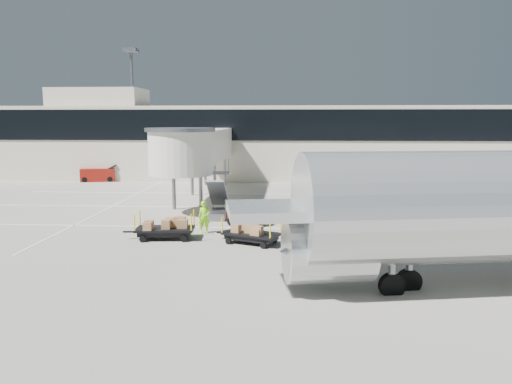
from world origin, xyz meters
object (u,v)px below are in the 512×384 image
(suitcase_cart, at_px, (339,210))
(belt_loader, at_px, (99,175))
(box_cart_far, at_px, (166,228))
(baggage_tug, at_px, (247,216))
(minivan, at_px, (369,184))
(box_cart_near, at_px, (250,233))
(ground_worker, at_px, (204,217))

(suitcase_cart, bearing_deg, belt_loader, 161.38)
(box_cart_far, bearing_deg, belt_loader, 113.15)
(baggage_tug, bearing_deg, minivan, 69.25)
(box_cart_near, bearing_deg, baggage_tug, 119.50)
(suitcase_cart, xyz_separation_m, ground_worker, (-8.32, -5.44, 0.45))
(box_cart_near, xyz_separation_m, belt_loader, (-18.25, 25.79, 0.12))
(baggage_tug, distance_m, belt_loader, 27.55)
(ground_worker, bearing_deg, baggage_tug, 31.57)
(ground_worker, xyz_separation_m, minivan, (11.84, 14.82, 0.14))
(baggage_tug, xyz_separation_m, suitcase_cart, (6.02, 2.95, -0.03))
(box_cart_near, height_order, belt_loader, belt_loader)
(suitcase_cart, distance_m, box_cart_far, 12.36)
(suitcase_cart, relative_size, minivan, 0.75)
(box_cart_far, bearing_deg, ground_worker, 34.00)
(baggage_tug, height_order, belt_loader, belt_loader)
(baggage_tug, relative_size, box_cart_far, 0.62)
(baggage_tug, distance_m, minivan, 15.59)
(box_cart_far, bearing_deg, box_cart_near, -13.51)
(suitcase_cart, bearing_deg, box_cart_near, -106.93)
(minivan, bearing_deg, belt_loader, 167.30)
(baggage_tug, height_order, suitcase_cart, baggage_tug)
(suitcase_cart, relative_size, belt_loader, 0.94)
(box_cart_near, bearing_deg, box_cart_far, -165.07)
(ground_worker, relative_size, belt_loader, 0.48)
(baggage_tug, bearing_deg, belt_loader, 147.03)
(suitcase_cart, height_order, box_cart_far, box_cart_far)
(box_cart_far, height_order, ground_worker, ground_worker)
(box_cart_far, xyz_separation_m, minivan, (13.72, 16.35, 0.49))
(box_cart_near, relative_size, belt_loader, 0.91)
(baggage_tug, xyz_separation_m, ground_worker, (-2.31, -2.49, 0.42))
(ground_worker, distance_m, minivan, 18.97)
(baggage_tug, bearing_deg, box_cart_near, -66.77)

